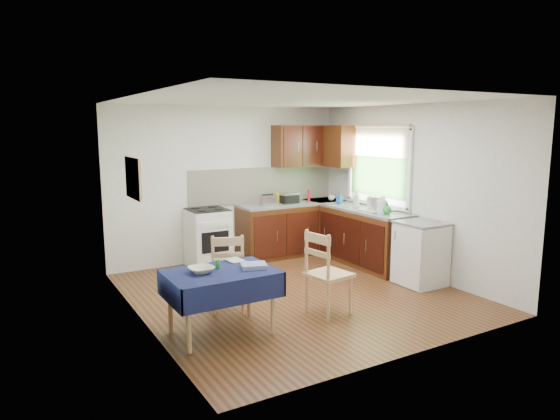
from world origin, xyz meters
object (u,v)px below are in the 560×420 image
dish_rack (377,209)px  kettle (382,206)px  toaster (268,200)px  dining_table (221,281)px  chair_far (228,270)px  chair_near (326,271)px  sandwich_press (288,198)px

dish_rack → kettle: kettle is taller
toaster → kettle: size_ratio=0.94×
dining_table → kettle: (3.01, 0.92, 0.44)m
dish_rack → kettle: size_ratio=1.80×
toaster → dish_rack: dish_rack is taller
chair_far → chair_near: chair_near is taller
sandwich_press → dish_rack: bearing=-45.2°
dining_table → chair_far: size_ratio=1.20×
sandwich_press → kettle: 1.73m
kettle → dish_rack: bearing=71.0°
chair_near → sandwich_press: bearing=-31.2°
dining_table → toaster: toaster is taller
chair_far → chair_near: bearing=164.5°
dining_table → chair_near: 1.26m
chair_far → kettle: size_ratio=3.67×
chair_near → kettle: bearing=-68.2°
chair_near → toaster: bearing=-23.2°
dining_table → chair_far: chair_far is taller
chair_far → kettle: kettle is taller
chair_far → dish_rack: 2.82m
dining_table → kettle: bearing=41.9°
chair_far → sandwich_press: bearing=-114.0°
dish_rack → kettle: 0.22m
chair_near → dish_rack: 2.23m
toaster → dish_rack: bearing=-72.1°
sandwich_press → dish_rack: size_ratio=0.64×
toaster → chair_far: bearing=-152.6°
dining_table → kettle: 3.18m
sandwich_press → chair_far: bearing=-119.0°
dining_table → toaster: 3.15m
dish_rack → chair_far: bearing=-149.8°
toaster → sandwich_press: 0.42m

